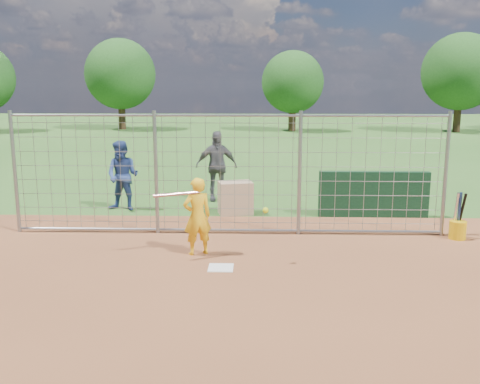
{
  "coord_description": "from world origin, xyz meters",
  "views": [
    {
      "loc": [
        0.61,
        -8.98,
        3.12
      ],
      "look_at": [
        0.3,
        0.8,
        1.15
      ],
      "focal_mm": 40.0,
      "sensor_mm": 36.0,
      "label": 1
    }
  ],
  "objects_px": {
    "batter": "(197,216)",
    "equipment_bin": "(235,198)",
    "bystander_a": "(123,176)",
    "bystander_b": "(216,166)",
    "bucket_with_bats": "(458,227)"
  },
  "relations": [
    {
      "from": "bystander_b",
      "to": "bucket_with_bats",
      "type": "bearing_deg",
      "value": -43.87
    },
    {
      "from": "equipment_bin",
      "to": "bystander_b",
      "type": "bearing_deg",
      "value": 96.98
    },
    {
      "from": "bystander_a",
      "to": "bucket_with_bats",
      "type": "xyz_separation_m",
      "value": [
        7.49,
        -2.35,
        -0.63
      ]
    },
    {
      "from": "bystander_a",
      "to": "equipment_bin",
      "type": "xyz_separation_m",
      "value": [
        2.84,
        -0.32,
        -0.48
      ]
    },
    {
      "from": "bystander_a",
      "to": "bucket_with_bats",
      "type": "height_order",
      "value": "bystander_a"
    },
    {
      "from": "batter",
      "to": "bystander_b",
      "type": "bearing_deg",
      "value": -112.79
    },
    {
      "from": "batter",
      "to": "equipment_bin",
      "type": "distance_m",
      "value": 3.28
    },
    {
      "from": "bucket_with_bats",
      "to": "bystander_b",
      "type": "bearing_deg",
      "value": 145.5
    },
    {
      "from": "bystander_a",
      "to": "equipment_bin",
      "type": "height_order",
      "value": "bystander_a"
    },
    {
      "from": "bystander_a",
      "to": "equipment_bin",
      "type": "bearing_deg",
      "value": 5.79
    },
    {
      "from": "bystander_b",
      "to": "bucket_with_bats",
      "type": "xyz_separation_m",
      "value": [
        5.23,
        -3.6,
        -0.71
      ]
    },
    {
      "from": "bystander_b",
      "to": "equipment_bin",
      "type": "height_order",
      "value": "bystander_b"
    },
    {
      "from": "batter",
      "to": "equipment_bin",
      "type": "xyz_separation_m",
      "value": [
        0.57,
        3.21,
        -0.33
      ]
    },
    {
      "from": "bystander_b",
      "to": "bucket_with_bats",
      "type": "distance_m",
      "value": 6.39
    },
    {
      "from": "bystander_b",
      "to": "equipment_bin",
      "type": "bearing_deg",
      "value": -79.02
    }
  ]
}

